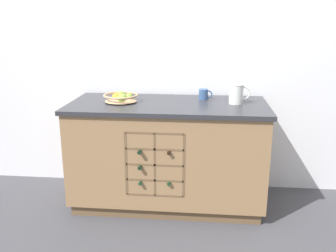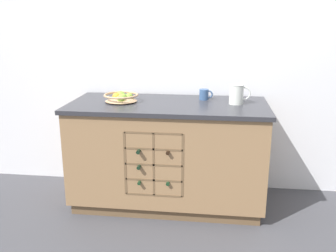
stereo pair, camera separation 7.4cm
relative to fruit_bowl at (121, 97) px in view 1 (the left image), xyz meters
name	(u,v)px [view 1 (the left image)]	position (x,y,z in m)	size (l,w,h in m)	color
ground_plane	(168,201)	(0.40, -0.01, -0.94)	(14.00, 14.00, 0.00)	#424247
back_wall	(173,53)	(0.40, 0.42, 0.33)	(4.40, 0.06, 2.55)	white
kitchen_island	(168,153)	(0.40, -0.01, -0.49)	(1.65, 0.78, 0.90)	brown
fruit_bowl	(121,97)	(0.00, 0.00, 0.00)	(0.29, 0.29, 0.08)	tan
white_pitcher	(237,93)	(0.96, 0.04, 0.04)	(0.18, 0.12, 0.16)	silver
ceramic_mug	(204,94)	(0.69, 0.17, 0.00)	(0.12, 0.08, 0.09)	#385684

